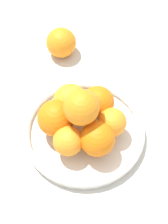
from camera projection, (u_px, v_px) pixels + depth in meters
The scene contains 4 objects.
ground_plane at pixel (84, 135), 0.88m from camera, with size 4.00×4.00×0.00m, color beige.
fruit_bowl at pixel (84, 131), 0.86m from camera, with size 0.28×0.28×0.03m.
orange_pile at pixel (81, 116), 0.81m from camera, with size 0.19×0.18×0.14m.
stray_orange at pixel (61, 43), 0.98m from camera, with size 0.08×0.08×0.08m, color orange.
Camera 1 is at (-0.36, -0.24, 0.76)m, focal length 60.00 mm.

